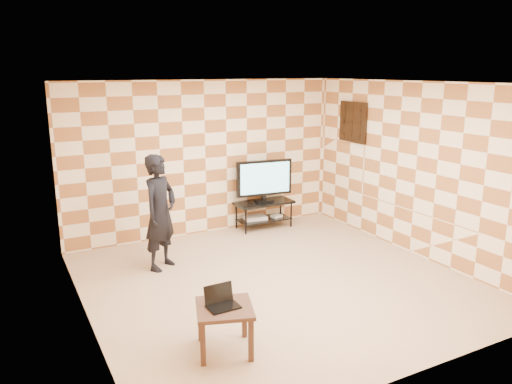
% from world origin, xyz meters
% --- Properties ---
extents(floor, '(5.00, 5.00, 0.00)m').
position_xyz_m(floor, '(0.00, 0.00, 0.00)').
color(floor, tan).
rests_on(floor, ground).
extents(wall_back, '(5.00, 0.02, 2.70)m').
position_xyz_m(wall_back, '(0.00, 2.50, 1.35)').
color(wall_back, '#FEE9C4').
rests_on(wall_back, ground).
extents(wall_front, '(5.00, 0.02, 2.70)m').
position_xyz_m(wall_front, '(0.00, -2.50, 1.35)').
color(wall_front, '#FEE9C4').
rests_on(wall_front, ground).
extents(wall_left, '(0.02, 5.00, 2.70)m').
position_xyz_m(wall_left, '(-2.50, 0.00, 1.35)').
color(wall_left, '#FEE9C4').
rests_on(wall_left, ground).
extents(wall_right, '(0.02, 5.00, 2.70)m').
position_xyz_m(wall_right, '(2.50, 0.00, 1.35)').
color(wall_right, '#FEE9C4').
rests_on(wall_right, ground).
extents(ceiling, '(5.00, 5.00, 0.02)m').
position_xyz_m(ceiling, '(0.00, 0.00, 2.70)').
color(ceiling, white).
rests_on(ceiling, wall_back).
extents(wall_art, '(0.04, 0.72, 0.72)m').
position_xyz_m(wall_art, '(2.47, 1.55, 1.95)').
color(wall_art, black).
rests_on(wall_art, wall_right).
extents(tv_stand, '(1.08, 0.48, 0.50)m').
position_xyz_m(tv_stand, '(1.02, 2.21, 0.37)').
color(tv_stand, black).
rests_on(tv_stand, floor).
extents(tv, '(1.06, 0.24, 0.77)m').
position_xyz_m(tv, '(1.02, 2.21, 0.93)').
color(tv, black).
rests_on(tv, tv_stand).
extents(dvd_player, '(0.43, 0.34, 0.07)m').
position_xyz_m(dvd_player, '(0.85, 2.25, 0.21)').
color(dvd_player, silver).
rests_on(dvd_player, tv_stand).
extents(game_console, '(0.22, 0.18, 0.04)m').
position_xyz_m(game_console, '(1.27, 2.19, 0.19)').
color(game_console, silver).
rests_on(game_console, tv_stand).
extents(side_table, '(0.73, 0.73, 0.50)m').
position_xyz_m(side_table, '(-1.35, -1.26, 0.41)').
color(side_table, '#382415').
rests_on(side_table, floor).
extents(laptop, '(0.33, 0.26, 0.21)m').
position_xyz_m(laptop, '(-1.37, -1.24, 0.55)').
color(laptop, black).
rests_on(laptop, side_table).
extents(person, '(0.74, 0.70, 1.70)m').
position_xyz_m(person, '(-1.24, 1.23, 0.85)').
color(person, black).
rests_on(person, floor).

